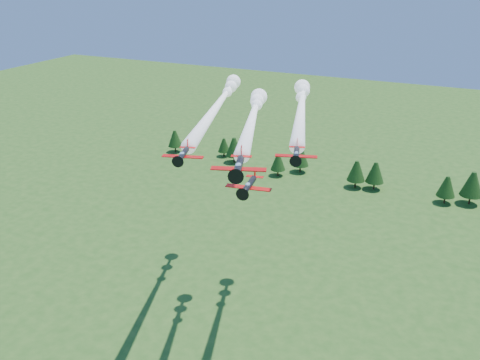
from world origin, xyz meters
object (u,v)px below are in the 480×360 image
at_px(plane_lead, 253,116).
at_px(plane_slot, 249,185).
at_px(plane_right, 301,106).
at_px(plane_left, 219,103).

height_order(plane_lead, plane_slot, plane_lead).
bearing_deg(plane_right, plane_left, 160.50).
height_order(plane_lead, plane_right, plane_right).
distance_m(plane_left, plane_right, 19.62).
xyz_separation_m(plane_left, plane_right, (19.52, -0.81, 1.76)).
height_order(plane_left, plane_right, plane_right).
xyz_separation_m(plane_lead, plane_slot, (4.81, -12.56, -9.07)).
height_order(plane_lead, plane_left, plane_lead).
bearing_deg(plane_lead, plane_slot, -88.16).
relative_size(plane_lead, plane_left, 0.81).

